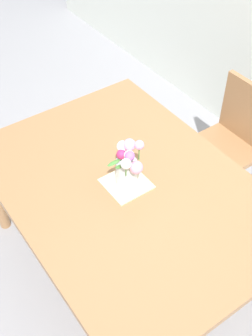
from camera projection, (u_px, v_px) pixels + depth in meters
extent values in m
plane|color=#939399|center=(127.00, 263.00, 2.79)|extent=(12.00, 12.00, 0.00)
cube|color=#9E7047|center=(128.00, 188.00, 2.28)|extent=(1.65, 1.18, 0.04)
cylinder|color=#9E7047|center=(125.00, 132.00, 3.18)|extent=(0.07, 0.07, 0.70)
cube|color=#9E7047|center=(221.00, 150.00, 2.88)|extent=(0.42, 0.42, 0.04)
cylinder|color=#9E7047|center=(215.00, 202.00, 2.87)|extent=(0.04, 0.04, 0.44)
cylinder|color=#9E7047|center=(180.00, 171.00, 3.08)|extent=(0.04, 0.04, 0.44)
cylinder|color=#9E7047|center=(217.00, 151.00, 3.23)|extent=(0.04, 0.04, 0.44)
cube|color=#9E7047|center=(248.00, 113.00, 2.80)|extent=(0.42, 0.04, 0.42)
cube|color=beige|center=(126.00, 184.00, 2.27)|extent=(0.22, 0.22, 0.01)
cylinder|color=silver|center=(126.00, 173.00, 2.21)|extent=(0.11, 0.11, 0.16)
sphere|color=white|center=(123.00, 147.00, 2.15)|extent=(0.06, 0.06, 0.06)
cylinder|color=#478438|center=(123.00, 152.00, 2.17)|extent=(0.01, 0.01, 0.07)
sphere|color=#B266C6|center=(128.00, 150.00, 2.16)|extent=(0.05, 0.05, 0.05)
cylinder|color=#478438|center=(128.00, 154.00, 2.18)|extent=(0.01, 0.01, 0.05)
sphere|color=white|center=(130.00, 155.00, 2.11)|extent=(0.05, 0.05, 0.05)
cylinder|color=#478438|center=(130.00, 160.00, 2.13)|extent=(0.01, 0.01, 0.07)
sphere|color=#EA9EBC|center=(137.00, 167.00, 2.10)|extent=(0.07, 0.07, 0.07)
cylinder|color=#478438|center=(137.00, 170.00, 2.11)|extent=(0.01, 0.01, 0.03)
sphere|color=#E55B4C|center=(130.00, 144.00, 2.16)|extent=(0.06, 0.06, 0.06)
cylinder|color=#478438|center=(130.00, 150.00, 2.18)|extent=(0.01, 0.01, 0.07)
sphere|color=#D12D66|center=(121.00, 155.00, 2.13)|extent=(0.05, 0.05, 0.05)
cylinder|color=#478438|center=(121.00, 159.00, 2.15)|extent=(0.01, 0.01, 0.06)
sphere|color=#EA9EBC|center=(139.00, 145.00, 2.11)|extent=(0.05, 0.05, 0.05)
cylinder|color=#478438|center=(139.00, 153.00, 2.15)|extent=(0.01, 0.01, 0.10)
sphere|color=#B266C6|center=(130.00, 156.00, 2.06)|extent=(0.05, 0.05, 0.05)
cylinder|color=#478438|center=(130.00, 163.00, 2.10)|extent=(0.01, 0.01, 0.10)
sphere|color=#EA9EBC|center=(129.00, 145.00, 2.13)|extent=(0.07, 0.07, 0.07)
cylinder|color=#478438|center=(129.00, 152.00, 2.16)|extent=(0.01, 0.01, 0.09)
sphere|color=white|center=(126.00, 164.00, 2.05)|extent=(0.05, 0.05, 0.05)
cylinder|color=#478438|center=(126.00, 170.00, 2.08)|extent=(0.01, 0.01, 0.08)
ellipsoid|color=#478438|center=(114.00, 163.00, 2.12)|extent=(0.04, 0.07, 0.03)
ellipsoid|color=#478438|center=(129.00, 150.00, 2.19)|extent=(0.06, 0.07, 0.03)
ellipsoid|color=#478438|center=(122.00, 154.00, 2.17)|extent=(0.07, 0.03, 0.03)
ellipsoid|color=#478438|center=(120.00, 166.00, 2.14)|extent=(0.03, 0.07, 0.03)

